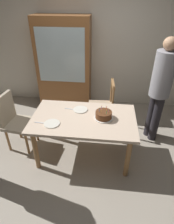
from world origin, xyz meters
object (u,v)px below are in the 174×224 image
object	(u,v)px
plate_far_side	(80,110)
china_cabinet	(64,65)
plate_near_celebrant	(52,124)
chair_spindle_back	(102,107)
birthday_cake	(104,115)
person_guest	(160,87)
dining_table	(84,123)
chair_upholstered	(14,119)

from	to	relation	value
plate_far_side	china_cabinet	size ratio (longest dim) A/B	0.12
plate_near_celebrant	chair_spindle_back	size ratio (longest dim) A/B	0.23
birthday_cake	person_guest	xyz separation A→B (m)	(0.86, 0.57, 0.23)
dining_table	plate_far_side	bearing A→B (deg)	110.48
birthday_cake	plate_far_side	distance (m)	0.41
chair_spindle_back	dining_table	bearing A→B (deg)	-107.34
plate_near_celebrant	china_cabinet	bearing A→B (deg)	96.34
plate_far_side	china_cabinet	xyz separation A→B (m)	(-0.54, 1.36, 0.22)
chair_spindle_back	china_cabinet	world-z (taller)	china_cabinet
chair_upholstered	plate_far_side	bearing A→B (deg)	4.96
plate_far_side	chair_spindle_back	distance (m)	0.71
dining_table	chair_upholstered	bearing A→B (deg)	174.54
dining_table	china_cabinet	xyz separation A→B (m)	(-0.61, 1.56, 0.32)
birthday_cake	china_cabinet	xyz separation A→B (m)	(-0.90, 1.54, 0.18)
plate_far_side	person_guest	size ratio (longest dim) A/B	0.13
chair_upholstered	person_guest	size ratio (longest dim) A/B	0.54
chair_spindle_back	china_cabinet	bearing A→B (deg)	137.26
chair_spindle_back	china_cabinet	xyz separation A→B (m)	(-0.85, 0.79, 0.49)
birthday_cake	chair_spindle_back	xyz separation A→B (m)	(-0.05, 0.75, -0.32)
dining_table	chair_spindle_back	bearing A→B (deg)	72.66
birthday_cake	person_guest	bearing A→B (deg)	33.40
person_guest	china_cabinet	size ratio (longest dim) A/B	0.92
plate_far_side	chair_upholstered	size ratio (longest dim) A/B	0.23
china_cabinet	plate_near_celebrant	bearing A→B (deg)	-83.66
person_guest	dining_table	bearing A→B (deg)	-152.87
dining_table	plate_far_side	distance (m)	0.24
birthday_cake	china_cabinet	bearing A→B (deg)	120.27
chair_upholstered	dining_table	bearing A→B (deg)	-5.46
birthday_cake	chair_spindle_back	world-z (taller)	chair_spindle_back
dining_table	plate_far_side	xyz separation A→B (m)	(-0.08, 0.20, 0.10)
plate_far_side	china_cabinet	bearing A→B (deg)	111.54
chair_spindle_back	person_guest	size ratio (longest dim) A/B	0.54
dining_table	plate_near_celebrant	xyz separation A→B (m)	(-0.41, -0.20, 0.10)
plate_near_celebrant	person_guest	distance (m)	1.77
birthday_cake	china_cabinet	world-z (taller)	china_cabinet
chair_upholstered	person_guest	bearing A→B (deg)	11.78
plate_near_celebrant	person_guest	xyz separation A→B (m)	(1.56, 0.79, 0.27)
dining_table	chair_spindle_back	xyz separation A→B (m)	(0.24, 0.77, -0.17)
birthday_cake	chair_upholstered	xyz separation A→B (m)	(-1.43, 0.09, -0.24)
chair_upholstered	china_cabinet	distance (m)	1.60
person_guest	birthday_cake	bearing A→B (deg)	-146.60
dining_table	plate_near_celebrant	world-z (taller)	plate_near_celebrant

